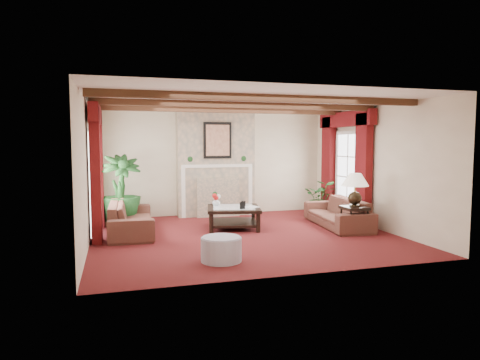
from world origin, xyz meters
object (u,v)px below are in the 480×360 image
object	(u,v)px
sofa_right	(337,208)
side_table	(354,220)
ottoman	(221,249)
potted_palm	(121,206)
sofa_left	(131,212)
coffee_table	(233,218)

from	to	relation	value
sofa_right	side_table	bearing A→B (deg)	1.99
side_table	ottoman	bearing A→B (deg)	-158.24
potted_palm	side_table	size ratio (longest dim) A/B	3.12
sofa_left	side_table	world-z (taller)	sofa_left
potted_palm	coffee_table	bearing A→B (deg)	-23.08
sofa_left	potted_palm	bearing A→B (deg)	13.83
sofa_left	coffee_table	world-z (taller)	sofa_left
sofa_right	potted_palm	xyz separation A→B (m)	(-4.71, 1.48, 0.03)
sofa_left	coffee_table	xyz separation A→B (m)	(2.20, -0.10, -0.20)
sofa_left	side_table	size ratio (longest dim) A/B	3.95
sofa_right	side_table	xyz separation A→B (m)	(-0.05, -0.80, -0.14)
sofa_left	ottoman	bearing A→B (deg)	-151.57
potted_palm	ottoman	size ratio (longest dim) A/B	2.72
coffee_table	side_table	distance (m)	2.59
sofa_left	potted_palm	size ratio (longest dim) A/B	1.27
potted_palm	ottoman	bearing A→B (deg)	-67.08
sofa_left	side_table	distance (m)	4.67
sofa_right	ottoman	world-z (taller)	sofa_right
coffee_table	ottoman	bearing A→B (deg)	-97.41
sofa_right	ottoman	xyz separation A→B (m)	(-3.21, -2.06, -0.23)
sofa_left	side_table	bearing A→B (deg)	-104.94
side_table	sofa_left	bearing A→B (deg)	163.09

